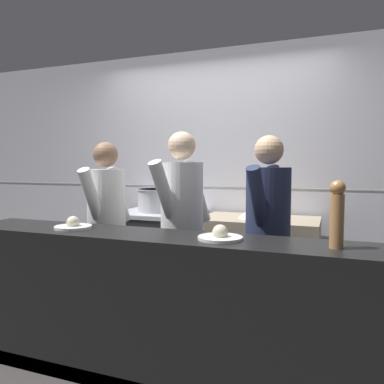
% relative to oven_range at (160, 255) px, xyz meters
% --- Properties ---
extents(ground_plane, '(14.00, 14.00, 0.00)m').
position_rel_oven_range_xyz_m(ground_plane, '(0.45, -1.01, -0.46)').
color(ground_plane, '#383333').
extents(wall_back_tiled, '(8.00, 0.06, 2.60)m').
position_rel_oven_range_xyz_m(wall_back_tiled, '(0.45, 0.40, 0.84)').
color(wall_back_tiled, silver).
rests_on(wall_back_tiled, ground_plane).
extents(oven_range, '(0.84, 0.71, 0.91)m').
position_rel_oven_range_xyz_m(oven_range, '(0.00, 0.00, 0.00)').
color(oven_range, '#232326').
rests_on(oven_range, ground_plane).
extents(prep_counter, '(1.07, 0.65, 0.90)m').
position_rel_oven_range_xyz_m(prep_counter, '(1.03, -0.00, -0.01)').
color(prep_counter, gray).
rests_on(prep_counter, ground_plane).
extents(pass_counter, '(2.79, 0.45, 0.95)m').
position_rel_oven_range_xyz_m(pass_counter, '(0.58, -1.34, 0.02)').
color(pass_counter, black).
rests_on(pass_counter, ground_plane).
extents(stock_pot, '(0.35, 0.35, 0.23)m').
position_rel_oven_range_xyz_m(stock_pot, '(-0.05, -0.03, 0.58)').
color(stock_pot, '#B7BABF').
rests_on(stock_pot, oven_range).
extents(mixing_bowl_steel, '(0.23, 0.23, 0.10)m').
position_rel_oven_range_xyz_m(mixing_bowl_steel, '(0.94, -0.05, 0.49)').
color(mixing_bowl_steel, '#B7BABF').
rests_on(mixing_bowl_steel, prep_counter).
extents(plated_dish_main, '(0.25, 0.25, 0.09)m').
position_rel_oven_range_xyz_m(plated_dish_main, '(-0.02, -1.34, 0.52)').
color(plated_dish_main, white).
rests_on(plated_dish_main, pass_counter).
extents(plated_dish_appetiser, '(0.27, 0.27, 0.09)m').
position_rel_oven_range_xyz_m(plated_dish_appetiser, '(1.04, -1.35, 0.52)').
color(plated_dish_appetiser, white).
rests_on(plated_dish_appetiser, pass_counter).
extents(pepper_mill, '(0.08, 0.08, 0.36)m').
position_rel_oven_range_xyz_m(pepper_mill, '(1.68, -1.36, 0.68)').
color(pepper_mill, '#AD7A47').
rests_on(pepper_mill, pass_counter).
extents(chef_head_cook, '(0.33, 0.69, 1.58)m').
position_rel_oven_range_xyz_m(chef_head_cook, '(-0.15, -0.74, 0.42)').
color(chef_head_cook, black).
rests_on(chef_head_cook, ground_plane).
extents(chef_sous, '(0.42, 0.72, 1.65)m').
position_rel_oven_range_xyz_m(chef_sous, '(0.54, -0.73, 0.46)').
color(chef_sous, black).
rests_on(chef_sous, ground_plane).
extents(chef_line, '(0.38, 0.70, 1.61)m').
position_rel_oven_range_xyz_m(chef_line, '(1.21, -0.69, 0.44)').
color(chef_line, black).
rests_on(chef_line, ground_plane).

